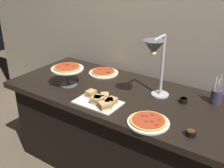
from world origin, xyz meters
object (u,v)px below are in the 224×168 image
at_px(sandwich_platter, 101,101).
at_px(sauce_cup_near, 191,133).
at_px(pizza_plate_front, 148,122).
at_px(sauce_cup_far, 183,100).
at_px(heat_lamp, 155,54).
at_px(pizza_plate_center, 104,72).
at_px(utensil_holder, 216,96).
at_px(pizza_plate_raised_stand, 67,70).

height_order(sandwich_platter, sauce_cup_near, sandwich_platter).
height_order(pizza_plate_front, sauce_cup_far, sauce_cup_far).
xyz_separation_m(heat_lamp, pizza_plate_front, (0.11, -0.28, -0.37)).
distance_m(heat_lamp, pizza_plate_front, 0.48).
height_order(pizza_plate_center, utensil_holder, utensil_holder).
height_order(sauce_cup_near, sauce_cup_far, sauce_cup_near).
bearing_deg(utensil_holder, sauce_cup_near, -91.43).
xyz_separation_m(heat_lamp, sauce_cup_far, (0.20, 0.13, -0.37)).
xyz_separation_m(heat_lamp, sandwich_platter, (-0.30, -0.24, -0.36)).
relative_size(sauce_cup_near, sauce_cup_far, 1.07).
relative_size(heat_lamp, pizza_plate_raised_stand, 1.81).
height_order(pizza_plate_raised_stand, sandwich_platter, pizza_plate_raised_stand).
bearing_deg(pizza_plate_raised_stand, heat_lamp, 9.35).
bearing_deg(sandwich_platter, pizza_plate_raised_stand, 164.79).
height_order(heat_lamp, utensil_holder, heat_lamp).
bearing_deg(pizza_plate_raised_stand, sauce_cup_far, 14.86).
xyz_separation_m(heat_lamp, sauce_cup_near, (0.39, -0.26, -0.37)).
height_order(pizza_plate_center, sauce_cup_near, sauce_cup_near).
bearing_deg(pizza_plate_raised_stand, pizza_plate_center, 75.67).
height_order(pizza_plate_front, sandwich_platter, sandwich_platter).
relative_size(sandwich_platter, sauce_cup_near, 5.34).
xyz_separation_m(pizza_plate_center, pizza_plate_raised_stand, (-0.10, -0.38, 0.13)).
relative_size(pizza_plate_front, sauce_cup_near, 4.34).
bearing_deg(pizza_plate_center, sauce_cup_near, -26.67).
height_order(heat_lamp, sandwich_platter, heat_lamp).
bearing_deg(sauce_cup_far, pizza_plate_front, -102.10).
distance_m(heat_lamp, utensil_holder, 0.58).
height_order(pizza_plate_front, pizza_plate_raised_stand, pizza_plate_raised_stand).
relative_size(pizza_plate_raised_stand, sandwich_platter, 0.79).
bearing_deg(sauce_cup_far, pizza_plate_raised_stand, -165.14).
xyz_separation_m(pizza_plate_front, utensil_holder, (0.29, 0.53, 0.05)).
xyz_separation_m(sauce_cup_near, utensil_holder, (0.01, 0.51, 0.04)).
bearing_deg(sauce_cup_near, utensil_holder, 88.57).
bearing_deg(sauce_cup_near, pizza_plate_front, -175.45).
distance_m(heat_lamp, sandwich_platter, 0.53).
distance_m(sauce_cup_far, utensil_holder, 0.24).
relative_size(pizza_plate_front, sauce_cup_far, 4.65).
bearing_deg(heat_lamp, sauce_cup_far, 32.51).
bearing_deg(heat_lamp, sandwich_platter, -141.71).
xyz_separation_m(pizza_plate_front, sauce_cup_far, (0.09, 0.41, 0.01)).
bearing_deg(pizza_plate_center, pizza_plate_front, -35.65).
xyz_separation_m(pizza_plate_raised_stand, sauce_cup_far, (0.94, 0.25, -0.12)).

